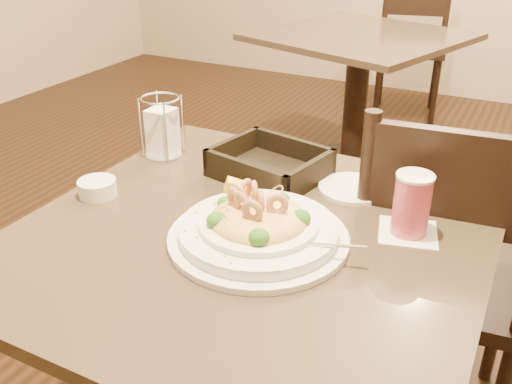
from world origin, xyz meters
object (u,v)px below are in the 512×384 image
at_px(main_table, 252,321).
at_px(napkin_caddy, 162,131).
at_px(background_table, 357,78).
at_px(bread_basket, 270,167).
at_px(drink_glass, 412,205).
at_px(side_plate, 353,189).
at_px(butter_ramekin, 97,188).
at_px(dining_chair_far, 412,43).
at_px(dining_chair_near, 440,271).
at_px(pasta_bowl, 258,226).

relative_size(main_table, napkin_caddy, 5.72).
xyz_separation_m(background_table, bread_basket, (0.31, -1.68, 0.25)).
distance_m(main_table, background_table, 1.97).
relative_size(drink_glass, side_plate, 0.87).
bearing_deg(butter_ramekin, napkin_caddy, 90.21).
bearing_deg(background_table, napkin_caddy, -89.45).
distance_m(drink_glass, napkin_caddy, 0.67).
relative_size(dining_chair_far, side_plate, 5.91).
distance_m(dining_chair_far, napkin_caddy, 2.65).
xyz_separation_m(dining_chair_far, drink_glass, (0.62, -2.73, 0.29)).
distance_m(main_table, side_plate, 0.37).
bearing_deg(main_table, dining_chair_near, 48.84).
height_order(dining_chair_near, bread_basket, dining_chair_near).
xyz_separation_m(dining_chair_near, bread_basket, (-0.41, -0.12, 0.25)).
bearing_deg(bread_basket, side_plate, 4.46).
bearing_deg(main_table, bread_basket, 108.12).
height_order(bread_basket, butter_ramekin, bread_basket).
bearing_deg(pasta_bowl, dining_chair_near, 52.96).
xyz_separation_m(main_table, bread_basket, (-0.08, 0.25, 0.25)).
bearing_deg(side_plate, bread_basket, -175.54).
height_order(side_plate, butter_ramekin, butter_ramekin).
height_order(dining_chair_near, drink_glass, dining_chair_near).
bearing_deg(dining_chair_far, side_plate, 87.84).
xyz_separation_m(dining_chair_far, butter_ramekin, (-0.04, -2.89, 0.24)).
relative_size(dining_chair_far, pasta_bowl, 2.39).
relative_size(pasta_bowl, bread_basket, 1.38).
distance_m(dining_chair_near, napkin_caddy, 0.78).
relative_size(pasta_bowl, side_plate, 2.47).
distance_m(dining_chair_near, dining_chair_far, 2.58).
bearing_deg(bread_basket, napkin_caddy, -177.48).
relative_size(pasta_bowl, butter_ramekin, 4.59).
xyz_separation_m(pasta_bowl, bread_basket, (-0.11, 0.27, -0.01)).
bearing_deg(main_table, side_plate, 65.50).
bearing_deg(drink_glass, side_plate, 140.65).
distance_m(background_table, bread_basket, 1.73).
relative_size(main_table, bread_basket, 3.21).
bearing_deg(drink_glass, dining_chair_near, 78.19).
distance_m(main_table, dining_chair_near, 0.50).
bearing_deg(butter_ramekin, background_table, 90.51).
distance_m(background_table, napkin_caddy, 1.72).
height_order(pasta_bowl, bread_basket, pasta_bowl).
height_order(dining_chair_near, dining_chair_far, same).
distance_m(dining_chair_far, butter_ramekin, 2.90).
relative_size(napkin_caddy, side_plate, 1.00).
xyz_separation_m(dining_chair_near, side_plate, (-0.21, -0.11, 0.23)).
bearing_deg(main_table, background_table, 101.56).
distance_m(napkin_caddy, butter_ramekin, 0.26).
height_order(dining_chair_far, pasta_bowl, dining_chair_far).
relative_size(dining_chair_far, napkin_caddy, 5.91).
xyz_separation_m(background_table, dining_chair_near, (0.72, -1.56, 0.00)).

